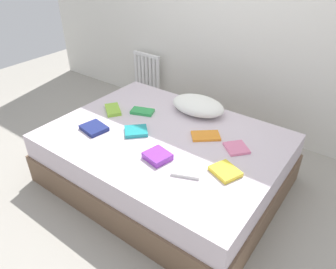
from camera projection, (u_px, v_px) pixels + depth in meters
The scene contains 14 objects.
ground_plane at pixel (165, 179), 2.96m from camera, with size 8.00×8.00×0.00m, color #9E998E.
back_wall at pixel (245, 0), 3.12m from camera, with size 6.00×0.10×2.80m, color silver.
bed at pixel (165, 159), 2.83m from camera, with size 2.00×1.50×0.50m.
radiator at pixel (147, 74), 4.17m from camera, with size 0.42×0.04×0.55m.
pillow at pixel (198, 105), 3.00m from camera, with size 0.53×0.36×0.15m, color white.
textbook_yellow at pixel (225, 171), 2.26m from camera, with size 0.20×0.17×0.03m, color yellow.
textbook_purple at pixel (157, 156), 2.40m from camera, with size 0.18×0.17×0.05m, color purple.
textbook_pink at pixel (236, 148), 2.51m from camera, with size 0.18×0.17×0.02m, color pink.
textbook_teal at pixel (136, 131), 2.72m from camera, with size 0.19×0.17×0.03m, color teal.
textbook_orange at pixel (206, 136), 2.67m from camera, with size 0.24×0.15×0.02m, color orange.
textbook_white at pixel (186, 171), 2.26m from camera, with size 0.21×0.13×0.03m, color white.
textbook_lime at pixel (113, 110), 3.05m from camera, with size 0.23×0.13×0.03m, color #8CC638.
textbook_navy at pixel (94, 128), 2.76m from camera, with size 0.22×0.18×0.04m, color navy.
textbook_green at pixel (142, 111), 3.02m from camera, with size 0.21×0.12×0.03m, color green.
Camera 1 is at (1.37, -1.81, 1.96)m, focal length 33.53 mm.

